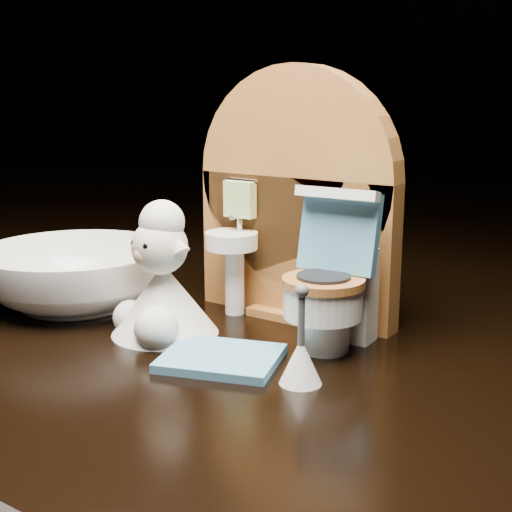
% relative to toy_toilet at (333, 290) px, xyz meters
% --- Properties ---
extents(backdrop_panel, '(0.13, 0.05, 0.15)m').
position_rel_toy_toilet_xyz_m(backdrop_panel, '(-0.05, 0.03, 0.03)').
color(backdrop_panel, '#9F602A').
rests_on(backdrop_panel, ground).
extents(toy_toilet, '(0.05, 0.06, 0.09)m').
position_rel_toy_toilet_xyz_m(toy_toilet, '(0.00, 0.00, 0.00)').
color(toy_toilet, white).
rests_on(toy_toilet, ground).
extents(bath_mat, '(0.07, 0.06, 0.00)m').
position_rel_toy_toilet_xyz_m(bath_mat, '(-0.03, -0.05, -0.03)').
color(bath_mat, '#5290B3').
rests_on(bath_mat, ground).
extents(toilet_brush, '(0.02, 0.02, 0.05)m').
position_rel_toy_toilet_xyz_m(toilet_brush, '(0.01, -0.05, -0.02)').
color(toilet_brush, white).
rests_on(toilet_brush, ground).
extents(plush_lamb, '(0.06, 0.06, 0.08)m').
position_rel_toy_toilet_xyz_m(plush_lamb, '(-0.09, -0.04, -0.00)').
color(plush_lamb, silver).
rests_on(plush_lamb, ground).
extents(ceramic_bowl, '(0.15, 0.15, 0.04)m').
position_rel_toy_toilet_xyz_m(ceramic_bowl, '(-0.17, -0.03, -0.01)').
color(ceramic_bowl, white).
rests_on(ceramic_bowl, ground).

